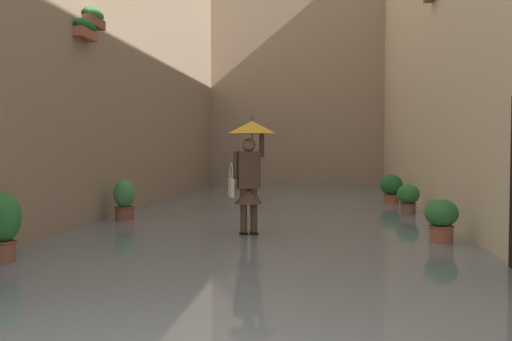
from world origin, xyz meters
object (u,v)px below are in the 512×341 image
at_px(person_wading, 250,158).
at_px(potted_plant_far_left, 441,219).
at_px(potted_plant_mid_right, 4,224).
at_px(potted_plant_mid_left, 391,188).
at_px(potted_plant_near_left, 408,198).
at_px(potted_plant_near_right, 124,200).

bearing_deg(person_wading, potted_plant_far_left, 171.49).
relative_size(potted_plant_mid_right, potted_plant_far_left, 1.31).
height_order(potted_plant_mid_left, potted_plant_far_left, potted_plant_mid_left).
distance_m(potted_plant_mid_left, potted_plant_near_left, 2.60).
distance_m(person_wading, potted_plant_mid_right, 4.06).
bearing_deg(person_wading, potted_plant_near_left, -133.01).
height_order(potted_plant_near_right, potted_plant_mid_left, potted_plant_near_right).
distance_m(potted_plant_near_right, potted_plant_near_left, 6.25).
bearing_deg(potted_plant_mid_right, potted_plant_near_left, -134.83).
height_order(potted_plant_mid_right, potted_plant_near_left, potted_plant_mid_right).
bearing_deg(potted_plant_mid_left, person_wading, 62.69).
relative_size(person_wading, potted_plant_mid_left, 2.54).
distance_m(potted_plant_mid_right, potted_plant_far_left, 6.42).
xyz_separation_m(person_wading, potted_plant_far_left, (-3.11, 0.47, -0.95)).
bearing_deg(potted_plant_near_left, potted_plant_mid_right, 45.17).
bearing_deg(potted_plant_far_left, person_wading, -8.51).
height_order(potted_plant_mid_right, potted_plant_far_left, potted_plant_mid_right).
relative_size(potted_plant_mid_left, potted_plant_mid_right, 0.84).
distance_m(person_wading, potted_plant_mid_left, 6.80).
bearing_deg(person_wading, potted_plant_mid_left, -117.31).
height_order(potted_plant_mid_left, potted_plant_near_left, potted_plant_mid_left).
height_order(person_wading, potted_plant_mid_left, person_wading).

